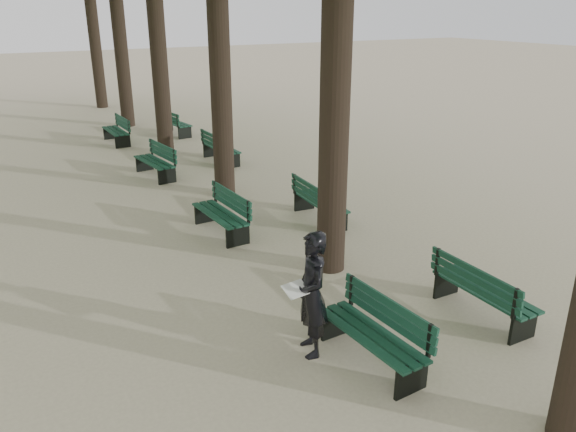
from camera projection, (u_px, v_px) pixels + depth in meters
ground at (359, 380)px, 7.34m from camera, size 120.00×120.00×0.00m
bench_left_0 at (371, 345)px, 7.62m from camera, size 0.67×1.83×0.92m
bench_left_1 at (221, 222)px, 11.96m from camera, size 0.67×1.83×0.92m
bench_left_2 at (155, 168)px, 15.91m from camera, size 0.79×1.86×0.92m
bench_left_3 at (116, 136)px, 19.78m from camera, size 0.64×1.82×0.92m
bench_right_0 at (483, 301)px, 8.76m from camera, size 0.58×1.80×0.92m
bench_right_1 at (320, 209)px, 12.69m from camera, size 0.70×1.84×0.92m
bench_right_2 at (221, 153)px, 17.42m from camera, size 0.63×1.82×0.92m
bench_right_3 at (175, 128)px, 21.07m from camera, size 0.80×1.86×0.92m
man_with_map at (312, 294)px, 7.64m from camera, size 0.70×0.79×1.82m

